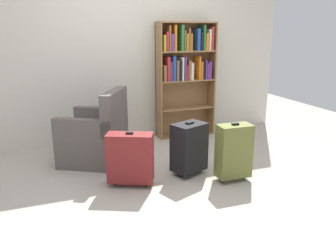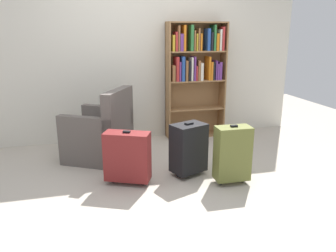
% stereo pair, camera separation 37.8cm
% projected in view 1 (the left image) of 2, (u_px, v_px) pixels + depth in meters
% --- Properties ---
extents(ground_plane, '(8.42, 8.42, 0.00)m').
position_uv_depth(ground_plane, '(171.00, 180.00, 3.70)').
color(ground_plane, '#B2A899').
extents(back_wall, '(4.81, 0.10, 2.60)m').
position_uv_depth(back_wall, '(130.00, 51.00, 4.84)').
color(back_wall, beige).
rests_on(back_wall, ground).
extents(bookshelf, '(0.88, 0.26, 1.70)m').
position_uv_depth(bookshelf, '(185.00, 70.00, 5.02)').
color(bookshelf, olive).
rests_on(bookshelf, ground).
extents(armchair, '(0.95, 0.95, 0.90)m').
position_uv_depth(armchair, '(96.00, 137.00, 4.16)').
color(armchair, '#59514C').
rests_on(armchair, ground).
extents(mug, '(0.12, 0.08, 0.10)m').
position_uv_depth(mug, '(140.00, 152.00, 4.43)').
color(mug, '#1E7F4C').
rests_on(mug, ground).
extents(suitcase_dark_red, '(0.51, 0.38, 0.59)m').
position_uv_depth(suitcase_dark_red, '(130.00, 158.00, 3.51)').
color(suitcase_dark_red, maroon).
rests_on(suitcase_dark_red, ground).
extents(suitcase_black, '(0.43, 0.37, 0.61)m').
position_uv_depth(suitcase_black, '(189.00, 147.00, 3.79)').
color(suitcase_black, black).
rests_on(suitcase_black, ground).
extents(suitcase_olive, '(0.37, 0.21, 0.65)m').
position_uv_depth(suitcase_olive, '(234.00, 151.00, 3.62)').
color(suitcase_olive, brown).
rests_on(suitcase_olive, ground).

